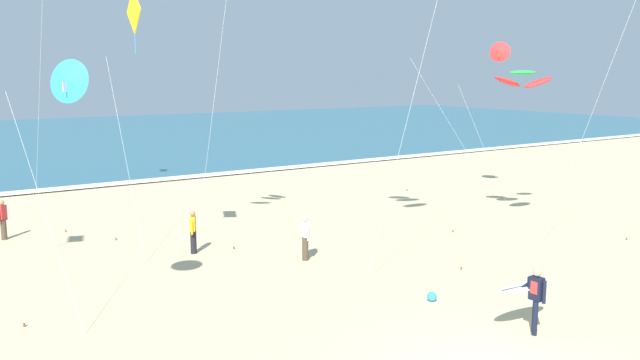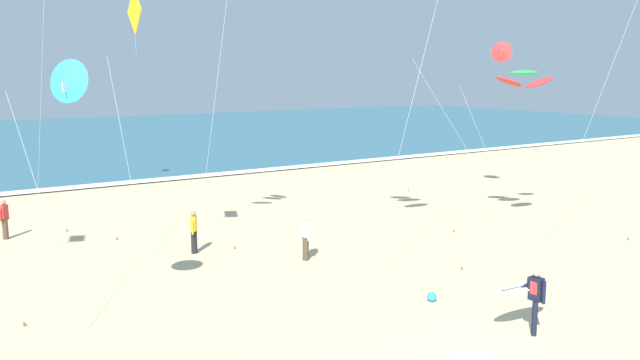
% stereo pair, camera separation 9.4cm
% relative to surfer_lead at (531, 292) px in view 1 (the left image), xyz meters
% --- Properties ---
extents(ocean_water, '(160.00, 60.00, 0.08)m').
position_rel_surfer_lead_xyz_m(ocean_water, '(-2.79, 57.35, -1.00)').
color(ocean_water, '#2D6075').
rests_on(ocean_water, ground).
extents(shoreline_foam, '(160.00, 1.33, 0.01)m').
position_rel_surfer_lead_xyz_m(shoreline_foam, '(-2.79, 27.65, -0.96)').
color(shoreline_foam, white).
rests_on(shoreline_foam, ocean_water).
extents(surfer_lead, '(2.02, 0.91, 1.71)m').
position_rel_surfer_lead_xyz_m(surfer_lead, '(0.00, 0.00, 0.00)').
color(surfer_lead, black).
rests_on(surfer_lead, ground).
extents(kite_diamond_golden_high, '(0.10, 4.47, 9.22)m').
position_rel_surfer_lead_xyz_m(kite_diamond_golden_high, '(-6.25, 11.26, 7.23)').
color(kite_diamond_golden_high, yellow).
rests_on(kite_diamond_golden_high, ground).
extents(kite_delta_cobalt_low, '(1.68, 1.93, 6.86)m').
position_rel_surfer_lead_xyz_m(kite_delta_cobalt_low, '(-9.55, 6.02, 5.25)').
color(kite_delta_cobalt_low, '#2D99DB').
rests_on(kite_delta_cobalt_low, ground).
extents(kite_arc_emerald_close, '(3.92, 2.97, 6.62)m').
position_rel_surfer_lead_xyz_m(kite_arc_emerald_close, '(8.74, 7.76, 5.21)').
color(kite_arc_emerald_close, red).
rests_on(kite_arc_emerald_close, ground).
extents(kite_delta_scarlet_outer, '(2.90, 4.59, 8.09)m').
position_rel_surfer_lead_xyz_m(kite_delta_scarlet_outer, '(12.86, 12.68, 6.48)').
color(kite_delta_scarlet_outer, red).
rests_on(kite_delta_scarlet_outer, ground).
extents(bystander_yellow_top, '(0.32, 0.43, 1.59)m').
position_rel_surfer_lead_xyz_m(bystander_yellow_top, '(-4.37, 11.44, -0.23)').
color(bystander_yellow_top, black).
rests_on(bystander_yellow_top, ground).
extents(bystander_red_top, '(0.38, 0.37, 1.59)m').
position_rel_surfer_lead_xyz_m(bystander_red_top, '(-9.86, 17.41, -0.23)').
color(bystander_red_top, '#4C3D2D').
rests_on(bystander_red_top, ground).
extents(bystander_white_top, '(0.22, 0.50, 1.59)m').
position_rel_surfer_lead_xyz_m(bystander_white_top, '(-1.42, 8.47, -0.23)').
color(bystander_white_top, '#4C3D2D').
rests_on(bystander_white_top, ground).
extents(beach_ball, '(0.28, 0.28, 0.28)m').
position_rel_surfer_lead_xyz_m(beach_ball, '(-0.57, 2.97, -0.90)').
color(beach_ball, '#2D99DB').
rests_on(beach_ball, ground).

